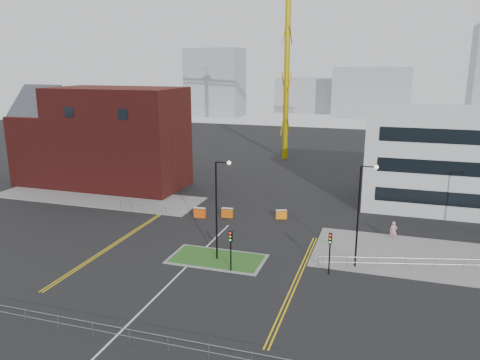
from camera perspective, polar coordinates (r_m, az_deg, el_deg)
name	(u,v)px	position (r m, az deg, el deg)	size (l,w,h in m)	color
ground	(156,297)	(37.05, -10.25, -13.88)	(200.00, 200.00, 0.00)	black
pavement_left	(97,197)	(64.43, -17.00, -2.02)	(28.00, 8.00, 0.12)	slate
pavement_right	(449,260)	(46.47, 24.17, -8.91)	(24.00, 10.00, 0.12)	slate
island_kerb	(217,259)	(42.85, -2.82, -9.59)	(8.60, 4.60, 0.08)	slate
grass_island	(217,259)	(42.84, -2.82, -9.57)	(8.00, 4.00, 0.12)	#24531B
brick_building	(100,138)	(69.51, -16.65, 4.89)	(24.20, 10.07, 14.24)	#4E1513
office_block	(474,160)	(62.58, 26.65, 2.23)	(25.00, 12.20, 12.00)	silver
streetlamp_island	(219,202)	(40.92, -2.62, -2.72)	(1.46, 0.36, 9.18)	black
streetlamp_right_near	(361,208)	(40.53, 14.56, -3.34)	(1.46, 0.36, 9.18)	black
traffic_light_island	(231,243)	(39.49, -1.15, -7.72)	(0.28, 0.33, 3.65)	black
traffic_light_right	(330,246)	(39.72, 10.91, -7.85)	(0.28, 0.33, 3.65)	black
railing_front	(111,330)	(32.21, -15.48, -17.18)	(24.05, 0.05, 1.10)	gray
railing_left	(143,207)	(56.35, -11.75, -3.24)	(6.05, 0.05, 1.10)	gray
railing_right	(435,262)	(43.72, 22.64, -9.17)	(19.05, 5.05, 1.10)	gray
centre_line	(167,285)	(38.62, -8.85, -12.59)	(0.15, 30.00, 0.01)	silver
yellow_left_a	(122,238)	(49.12, -14.20, -6.90)	(0.12, 24.00, 0.01)	gold
yellow_left_b	(125,239)	(48.97, -13.90, -6.95)	(0.12, 24.00, 0.01)	gold
yellow_right_a	(295,280)	(39.28, 6.68, -12.03)	(0.12, 20.00, 0.01)	gold
yellow_right_b	(298,281)	(39.23, 7.12, -12.08)	(0.12, 20.00, 0.01)	gold
skyline_a	(215,82)	(158.99, -3.06, 11.80)	(18.00, 12.00, 22.00)	gray
skyline_b	(371,93)	(159.11, 15.71, 10.23)	(24.00, 12.00, 16.00)	gray
skyline_d	(320,96)	(170.78, 9.67, 10.10)	(30.00, 12.00, 12.00)	gray
pedestrian	(393,231)	(49.37, 18.20, -5.91)	(0.70, 0.46, 1.91)	pink
barrier_left	(227,212)	(53.74, -1.56, -3.96)	(1.32, 0.50, 1.10)	#CB590B
barrier_mid	(200,212)	(53.88, -4.93, -3.93)	(1.37, 0.47, 1.15)	#EB4D0D
barrier_right	(281,214)	(53.45, 5.06, -4.15)	(1.30, 0.84, 1.04)	orange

